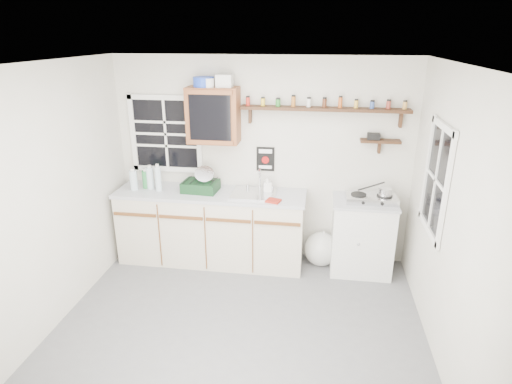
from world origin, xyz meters
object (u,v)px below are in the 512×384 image
(spice_shelf, at_px, (324,108))
(hotplate, at_px, (371,198))
(upper_cabinet, at_px, (213,115))
(right_cabinet, at_px, (362,236))
(main_cabinet, at_px, (212,226))
(dish_rack, at_px, (202,183))

(spice_shelf, bearing_deg, hotplate, -19.28)
(upper_cabinet, bearing_deg, spice_shelf, 3.12)
(spice_shelf, xyz_separation_m, hotplate, (0.59, -0.21, -0.98))
(right_cabinet, relative_size, spice_shelf, 0.48)
(hotplate, bearing_deg, upper_cabinet, 174.16)
(main_cabinet, height_order, dish_rack, dish_rack)
(spice_shelf, bearing_deg, upper_cabinet, -176.88)
(main_cabinet, relative_size, hotplate, 3.93)
(spice_shelf, bearing_deg, dish_rack, -172.29)
(upper_cabinet, bearing_deg, right_cabinet, -3.76)
(right_cabinet, height_order, upper_cabinet, upper_cabinet)
(main_cabinet, height_order, upper_cabinet, upper_cabinet)
(right_cabinet, bearing_deg, hotplate, -17.11)
(spice_shelf, height_order, hotplate, spice_shelf)
(right_cabinet, bearing_deg, dish_rack, -179.89)
(main_cabinet, bearing_deg, hotplate, 0.16)
(main_cabinet, xyz_separation_m, right_cabinet, (1.83, 0.03, -0.01))
(dish_rack, bearing_deg, upper_cabinet, 44.84)
(main_cabinet, distance_m, dish_rack, 0.57)
(upper_cabinet, xyz_separation_m, spice_shelf, (1.27, 0.07, 0.10))
(spice_shelf, bearing_deg, main_cabinet, -170.73)
(main_cabinet, xyz_separation_m, spice_shelf, (1.31, 0.21, 1.46))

